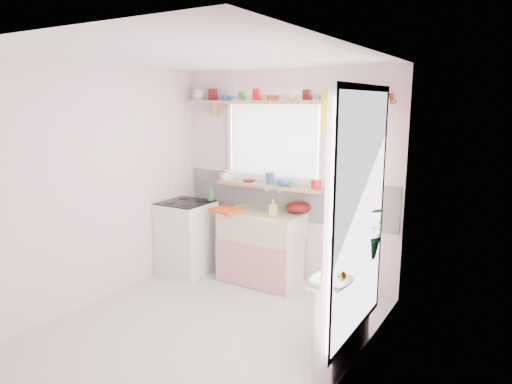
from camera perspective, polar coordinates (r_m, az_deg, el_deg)
The scene contains 19 objects.
room at distance 4.50m, azimuth 6.82°, elevation 1.51°, with size 3.20×3.20×3.20m.
sink_unit at distance 5.46m, azimuth 0.73°, elevation -6.83°, with size 0.95×0.65×1.11m.
cooker at distance 5.79m, azimuth -8.67°, elevation -5.61°, with size 0.58×0.58×0.93m.
radiator_ledge at distance 3.97m, azimuth 11.02°, elevation -14.70°, with size 0.22×0.95×0.78m.
windowsill at distance 5.45m, azimuth 1.75°, elevation 0.80°, with size 1.40×0.22×0.04m, color tan.
pine_shelf at distance 5.28m, azimuth 3.20°, elevation 11.15°, with size 2.52×0.24×0.04m, color tan.
shelf_crockery at distance 5.30m, azimuth 2.79°, elevation 11.96°, with size 2.47×0.11×0.12m.
sill_crockery at distance 5.43m, azimuth 1.75°, elevation 1.59°, with size 1.35×0.11×0.12m.
dish_tray at distance 5.39m, azimuth -3.75°, elevation -2.30°, with size 0.35×0.26×0.04m, color #D04412.
colander at distance 5.34m, azimuth 5.34°, elevation -1.89°, with size 0.30×0.30×0.14m, color #590F0F.
jade_plant at distance 4.10m, azimuth 13.73°, elevation -4.65°, with size 0.45×0.39×0.50m, color #286629.
fruit_bowl at distance 3.45m, azimuth 9.40°, elevation -11.19°, with size 0.31×0.31×0.07m, color silver.
herb_pot at distance 3.90m, azimuth 10.50°, elevation -7.74°, with size 0.10×0.07×0.18m, color #306628.
soap_bottle_sink at distance 5.22m, azimuth 2.15°, elevation -1.92°, with size 0.08×0.08×0.18m, color #C5D75F.
sill_cup at distance 5.71m, azimuth -3.96°, elevation 1.95°, with size 0.12×0.12×0.09m, color white.
sill_bowl at distance 5.33m, azimuth 3.56°, elevation 1.09°, with size 0.19×0.19×0.06m, color #2F589A.
shelf_vase at distance 4.87m, azimuth 13.17°, elevation 11.98°, with size 0.14×0.14×0.15m, color #A35332.
cooker_bottle at distance 5.69m, azimuth -5.71°, elevation 0.02°, with size 0.09×0.09×0.22m, color #387147.
fruit at distance 3.43m, azimuth 9.57°, elevation -10.24°, with size 0.20×0.14×0.10m.
Camera 1 is at (2.50, -3.18, 2.11)m, focal length 32.00 mm.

